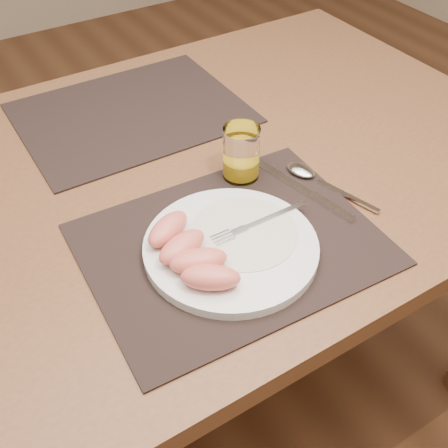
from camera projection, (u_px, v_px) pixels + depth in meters
ground at (193, 389)px, 1.54m from camera, size 5.00×5.00×0.00m
table at (180, 204)px, 1.09m from camera, size 1.40×0.90×0.75m
placemat_near at (232, 244)px, 0.88m from camera, size 0.47×0.37×0.00m
placemat_far at (131, 113)px, 1.17m from camera, size 0.45×0.36×0.00m
plate at (231, 247)px, 0.86m from camera, size 0.27×0.27×0.02m
plate_dressing at (244, 232)px, 0.87m from camera, size 0.17×0.17×0.00m
fork at (252, 226)px, 0.88m from camera, size 0.17×0.02×0.00m
knife at (312, 195)px, 0.96m from camera, size 0.05×0.22×0.01m
spoon at (308, 174)px, 1.00m from camera, size 0.07×0.19×0.01m
juice_glass at (241, 155)px, 0.98m from camera, size 0.06×0.06×0.10m
grapefruit_wedges at (189, 253)px, 0.82m from camera, size 0.10×0.20×0.03m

